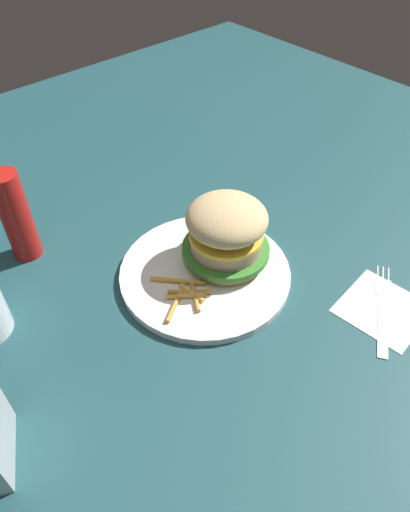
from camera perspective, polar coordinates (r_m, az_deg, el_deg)
The scene contains 7 objects.
ground_plane at distance 0.72m, azimuth 1.59°, elevation -1.92°, with size 1.60×1.60×0.00m, color #1E474C.
plate at distance 0.71m, azimuth 0.00°, elevation -2.07°, with size 0.26×0.26×0.01m, color white.
sandwich at distance 0.69m, azimuth 2.59°, elevation 2.91°, with size 0.13×0.13×0.11m.
fries_pile at distance 0.67m, azimuth -2.46°, elevation -4.46°, with size 0.10×0.09×0.01m.
napkin at distance 0.72m, azimuth 20.75°, elevation -5.97°, with size 0.11×0.11×0.00m, color white.
fork at distance 0.72m, azimuth 20.80°, elevation -5.75°, with size 0.11×0.15×0.00m.
ketchup_bottle at distance 0.76m, azimuth -21.92°, elevation 4.47°, with size 0.04×0.04×0.15m, color #B21914.
Camera 1 is at (-0.36, 0.35, 0.52)m, focal length 33.01 mm.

